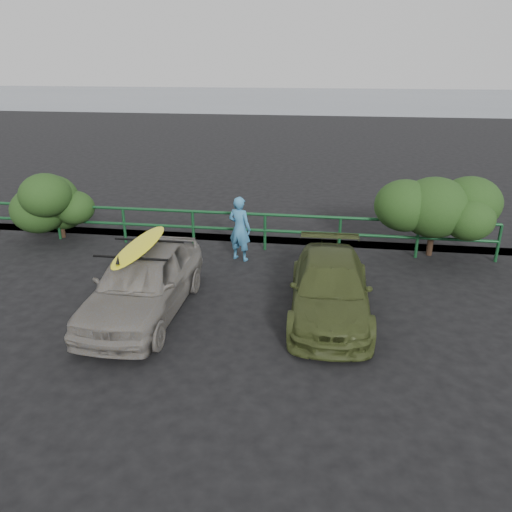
{
  "coord_description": "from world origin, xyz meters",
  "views": [
    {
      "loc": [
        2.63,
        -7.68,
        4.88
      ],
      "look_at": [
        1.22,
        1.89,
        1.04
      ],
      "focal_mm": 35.0,
      "sensor_mm": 36.0,
      "label": 1
    }
  ],
  "objects": [
    {
      "name": "ground",
      "position": [
        0.0,
        0.0,
        0.0
      ],
      "size": [
        80.0,
        80.0,
        0.0
      ],
      "primitive_type": "plane",
      "color": "black"
    },
    {
      "name": "ocean",
      "position": [
        0.0,
        60.0,
        0.0
      ],
      "size": [
        200.0,
        200.0,
        0.0
      ],
      "primitive_type": "plane",
      "color": "slate",
      "rests_on": "ground"
    },
    {
      "name": "guardrail",
      "position": [
        0.0,
        5.0,
        0.52
      ],
      "size": [
        14.0,
        0.08,
        1.04
      ],
      "primitive_type": null,
      "color": "#134522",
      "rests_on": "ground"
    },
    {
      "name": "shrub_left",
      "position": [
        -4.8,
        5.4,
        0.97
      ],
      "size": [
        3.2,
        2.4,
        1.94
      ],
      "primitive_type": null,
      "color": "#234318",
      "rests_on": "ground"
    },
    {
      "name": "shrub_right",
      "position": [
        5.0,
        5.5,
        1.23
      ],
      "size": [
        3.2,
        2.4,
        2.45
      ],
      "primitive_type": null,
      "color": "#234318",
      "rests_on": "ground"
    },
    {
      "name": "sedan",
      "position": [
        -0.95,
        1.02,
        0.69
      ],
      "size": [
        1.69,
        4.09,
        1.38
      ],
      "primitive_type": "imported",
      "rotation": [
        0.0,
        0.0,
        -0.01
      ],
      "color": "slate",
      "rests_on": "ground"
    },
    {
      "name": "olive_vehicle",
      "position": [
        2.78,
        1.55,
        0.57
      ],
      "size": [
        1.69,
        3.95,
        1.14
      ],
      "primitive_type": "imported",
      "rotation": [
        0.0,
        0.0,
        0.03
      ],
      "color": "#3A441E",
      "rests_on": "ground"
    },
    {
      "name": "man",
      "position": [
        0.45,
        4.2,
        0.84
      ],
      "size": [
        0.71,
        0.59,
        1.68
      ],
      "primitive_type": "imported",
      "rotation": [
        0.0,
        0.0,
        2.79
      ],
      "color": "teal",
      "rests_on": "ground"
    },
    {
      "name": "roof_rack",
      "position": [
        -0.95,
        1.02,
        1.41
      ],
      "size": [
        1.48,
        1.05,
        0.05
      ],
      "primitive_type": null,
      "rotation": [
        0.0,
        0.0,
        -0.01
      ],
      "color": "black",
      "rests_on": "sedan"
    },
    {
      "name": "surfboard",
      "position": [
        -0.95,
        1.02,
        1.47
      ],
      "size": [
        0.55,
        2.48,
        0.07
      ],
      "primitive_type": "ellipsoid",
      "rotation": [
        0.0,
        0.0,
        -0.01
      ],
      "color": "yellow",
      "rests_on": "roof_rack"
    }
  ]
}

